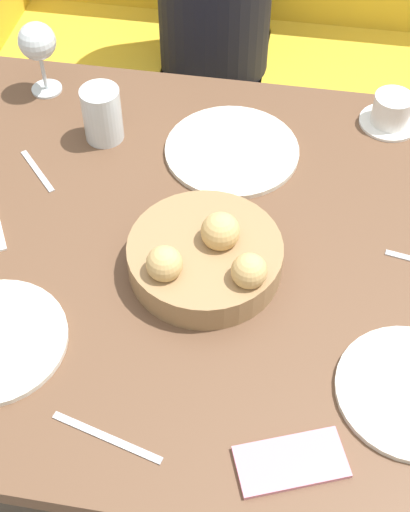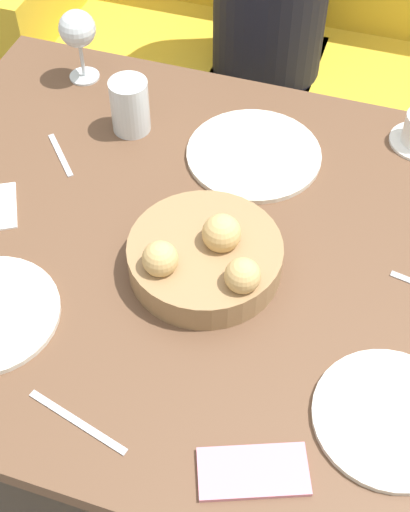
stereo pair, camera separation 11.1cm
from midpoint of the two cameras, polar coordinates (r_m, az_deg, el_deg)
name	(u,v)px [view 1 (the left image)]	position (r m, az deg, el deg)	size (l,w,h in m)	color
ground_plane	(217,442)	(1.86, -0.83, -14.77)	(10.00, 10.00, 0.00)	#6B6056
dining_table	(221,284)	(1.30, -1.15, -2.42)	(1.27, 0.94, 0.76)	brown
couch	(274,74)	(2.32, 4.15, 14.28)	(1.89, 0.70, 0.90)	gold
seated_person	(214,34)	(2.09, -0.84, 17.28)	(0.31, 0.40, 1.25)	#23232D
bread_basket	(206,256)	(1.16, -2.64, -0.18)	(0.26, 0.26, 0.11)	#99754C
plate_far_center	(232,150)	(1.38, -0.14, 8.34)	(0.26, 0.26, 0.01)	silver
water_tumbler	(102,114)	(1.41, -10.51, 10.98)	(0.08, 0.08, 0.11)	silver
wine_glass	(37,44)	(1.52, -15.39, 15.97)	(0.08, 0.08, 0.16)	silver
coffee_cup	(391,112)	(1.47, 12.57, 11.11)	(0.12, 0.12, 0.07)	white
knife_silver	(107,437)	(1.04, -10.99, -14.26)	(0.17, 0.05, 0.00)	#B7B7BC
spoon_coffee	(37,171)	(1.40, -15.51, 6.46)	(0.10, 0.10, 0.00)	#B7B7BC
cell_phone	(291,462)	(1.01, 3.66, -16.33)	(0.17, 0.12, 0.01)	pink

